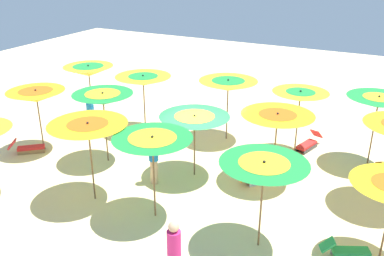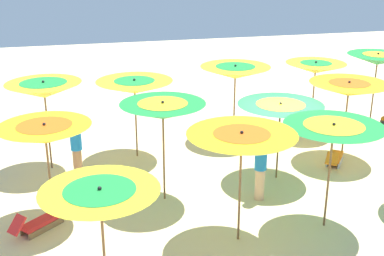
# 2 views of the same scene
# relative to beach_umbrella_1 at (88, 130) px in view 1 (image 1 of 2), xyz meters

# --- Properties ---
(ground) EXTENTS (42.11, 42.11, 0.04)m
(ground) POSITION_rel_beach_umbrella_1_xyz_m (2.07, 2.69, -2.27)
(ground) COLOR beige
(beach_umbrella_1) EXTENTS (2.24, 2.24, 2.50)m
(beach_umbrella_1) POSITION_rel_beach_umbrella_1_xyz_m (0.00, 0.00, 0.00)
(beach_umbrella_1) COLOR brown
(beach_umbrella_1) RESTS_ON ground
(beach_umbrella_2) EXTENTS (2.14, 2.14, 2.47)m
(beach_umbrella_2) POSITION_rel_beach_umbrella_1_xyz_m (2.07, 0.08, -0.03)
(beach_umbrella_2) COLOR brown
(beach_umbrella_2) RESTS_ON ground
(beach_umbrella_3) EXTENTS (2.13, 2.13, 2.41)m
(beach_umbrella_3) POSITION_rel_beach_umbrella_1_xyz_m (5.08, 0.16, -0.11)
(beach_umbrella_3) COLOR brown
(beach_umbrella_3) RESTS_ON ground
(beach_umbrella_5) EXTENTS (2.04, 2.04, 2.37)m
(beach_umbrella_5) POSITION_rel_beach_umbrella_1_xyz_m (-3.87, 1.82, -0.14)
(beach_umbrella_5) COLOR brown
(beach_umbrella_5) RESTS_ON ground
(beach_umbrella_6) EXTENTS (2.04, 2.04, 2.56)m
(beach_umbrella_6) POSITION_rel_beach_umbrella_1_xyz_m (-1.19, 2.20, 0.05)
(beach_umbrella_6) COLOR brown
(beach_umbrella_6) RESTS_ON ground
(beach_umbrella_7) EXTENTS (2.24, 2.24, 2.15)m
(beach_umbrella_7) POSITION_rel_beach_umbrella_1_xyz_m (1.99, 2.67, -0.34)
(beach_umbrella_7) COLOR brown
(beach_umbrella_7) RESTS_ON ground
(beach_umbrella_8) EXTENTS (2.25, 2.25, 2.36)m
(beach_umbrella_8) POSITION_rel_beach_umbrella_1_xyz_m (4.42, 3.49, -0.14)
(beach_umbrella_8) COLOR brown
(beach_umbrella_8) RESTS_ON ground
(beach_umbrella_10) EXTENTS (2.03, 2.03, 2.56)m
(beach_umbrella_10) POSITION_rel_beach_umbrella_1_xyz_m (-3.96, 4.79, 0.04)
(beach_umbrella_10) COLOR brown
(beach_umbrella_10) RESTS_ON ground
(beach_umbrella_11) EXTENTS (2.20, 2.20, 2.39)m
(beach_umbrella_11) POSITION_rel_beach_umbrella_1_xyz_m (-1.48, 5.07, -0.11)
(beach_umbrella_11) COLOR brown
(beach_umbrella_11) RESTS_ON ground
(beach_umbrella_12) EXTENTS (2.22, 2.22, 2.45)m
(beach_umbrella_12) POSITION_rel_beach_umbrella_1_xyz_m (1.81, 5.84, -0.06)
(beach_umbrella_12) COLOR brown
(beach_umbrella_12) RESTS_ON ground
(beach_umbrella_13) EXTENTS (1.96, 1.96, 2.42)m
(beach_umbrella_13) POSITION_rel_beach_umbrella_1_xyz_m (4.54, 5.79, -0.06)
(beach_umbrella_13) COLOR brown
(beach_umbrella_13) RESTS_ON ground
(beach_umbrella_14) EXTENTS (2.07, 2.07, 2.51)m
(beach_umbrella_14) POSITION_rel_beach_umbrella_1_xyz_m (7.03, 6.15, 0.01)
(beach_umbrella_14) COLOR brown
(beach_umbrella_14) RESTS_ON ground
(lounger_1) EXTENTS (0.75, 1.45, 0.62)m
(lounger_1) POSITION_rel_beach_umbrella_1_xyz_m (4.89, 6.42, -2.05)
(lounger_1) COLOR #333338
(lounger_1) RESTS_ON ground
(lounger_3) EXTENTS (1.00, 1.13, 0.50)m
(lounger_3) POSITION_rel_beach_umbrella_1_xyz_m (3.98, 3.11, -2.06)
(lounger_3) COLOR silver
(lounger_3) RESTS_ON ground
(lounger_4) EXTENTS (1.17, 1.07, 0.58)m
(lounger_4) POSITION_rel_beach_umbrella_1_xyz_m (-4.19, 1.38, -2.06)
(lounger_4) COLOR olive
(lounger_4) RESTS_ON ground
(lounger_5) EXTENTS (1.22, 0.80, 0.53)m
(lounger_5) POSITION_rel_beach_umbrella_1_xyz_m (7.15, 0.67, -2.06)
(lounger_5) COLOR silver
(lounger_5) RESTS_ON ground
(beachgoer_0) EXTENTS (0.30, 0.30, 1.82)m
(beachgoer_0) POSITION_rel_beach_umbrella_1_xyz_m (3.97, -2.19, -1.29)
(beachgoer_0) COLOR #D8A87F
(beachgoer_0) RESTS_ON ground
(beachgoer_1) EXTENTS (0.30, 0.30, 1.75)m
(beachgoer_1) POSITION_rel_beach_umbrella_1_xyz_m (1.09, 1.61, -1.34)
(beachgoer_1) COLOR #D8A87F
(beachgoer_1) RESTS_ON ground
(beachgoer_2) EXTENTS (0.30, 0.30, 1.87)m
(beachgoer_2) POSITION_rel_beach_umbrella_1_xyz_m (-3.24, 3.84, -1.26)
(beachgoer_2) COLOR #A3704C
(beachgoer_2) RESTS_ON ground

